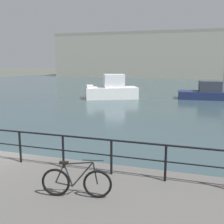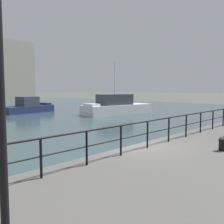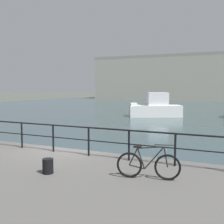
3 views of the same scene
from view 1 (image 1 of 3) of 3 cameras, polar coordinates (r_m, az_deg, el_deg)
ground_plane at (r=11.45m, az=-22.01°, el=-10.87°), size 240.00×240.00×0.00m
water_basin at (r=39.13m, az=7.42°, el=4.65°), size 80.00×60.00×0.01m
harbor_building at (r=68.07m, az=17.33°, el=11.49°), size 56.03×12.65×14.15m
moored_red_daysailer at (r=29.62m, az=-0.05°, el=4.64°), size 6.00×4.50×2.60m
moored_small_launch at (r=30.89m, az=19.73°, el=3.78°), size 6.58×2.99×1.93m
quay_railing at (r=10.04m, az=-22.34°, el=-5.20°), size 23.91×0.07×1.08m
parked_bicycle at (r=7.03m, az=-7.44°, el=-14.28°), size 1.74×0.44×0.98m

